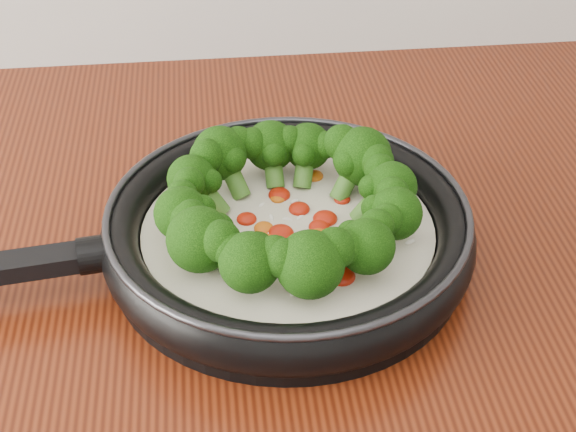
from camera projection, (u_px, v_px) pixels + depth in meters
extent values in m
cylinder|color=black|center=(288.00, 252.00, 0.82)|extent=(0.38, 0.38, 0.01)
torus|color=black|center=(288.00, 231.00, 0.80)|extent=(0.40, 0.40, 0.04)
torus|color=#2D2D33|center=(288.00, 210.00, 0.79)|extent=(0.38, 0.38, 0.01)
cylinder|color=black|center=(96.00, 254.00, 0.77)|extent=(0.04, 0.04, 0.03)
cylinder|color=silver|center=(288.00, 237.00, 0.81)|extent=(0.31, 0.31, 0.02)
ellipsoid|color=#B11908|center=(342.00, 199.00, 0.84)|extent=(0.02, 0.02, 0.01)
ellipsoid|color=#B11908|center=(216.00, 222.00, 0.81)|extent=(0.02, 0.02, 0.01)
ellipsoid|color=#CB590D|center=(264.00, 228.00, 0.80)|extent=(0.03, 0.03, 0.01)
ellipsoid|color=#B11908|center=(325.00, 219.00, 0.81)|extent=(0.03, 0.03, 0.01)
ellipsoid|color=#B11908|center=(220.00, 224.00, 0.80)|extent=(0.03, 0.03, 0.01)
ellipsoid|color=#CB590D|center=(319.00, 236.00, 0.79)|extent=(0.03, 0.03, 0.01)
ellipsoid|color=#B11908|center=(279.00, 245.00, 0.78)|extent=(0.02, 0.02, 0.01)
ellipsoid|color=#B11908|center=(341.00, 276.00, 0.74)|extent=(0.03, 0.03, 0.01)
ellipsoid|color=#CB590D|center=(251.00, 237.00, 0.79)|extent=(0.02, 0.02, 0.01)
ellipsoid|color=#B11908|center=(299.00, 209.00, 0.82)|extent=(0.03, 0.03, 0.01)
ellipsoid|color=#B11908|center=(220.00, 247.00, 0.78)|extent=(0.03, 0.03, 0.01)
ellipsoid|color=#CB590D|center=(278.00, 198.00, 0.84)|extent=(0.02, 0.02, 0.01)
ellipsoid|color=#B11908|center=(281.00, 233.00, 0.79)|extent=(0.04, 0.04, 0.01)
ellipsoid|color=#B11908|center=(279.00, 195.00, 0.84)|extent=(0.03, 0.03, 0.01)
ellipsoid|color=#CB590D|center=(314.00, 176.00, 0.87)|extent=(0.02, 0.02, 0.01)
ellipsoid|color=#B11908|center=(378.00, 217.00, 0.81)|extent=(0.03, 0.03, 0.01)
ellipsoid|color=#B11908|center=(247.00, 219.00, 0.81)|extent=(0.03, 0.03, 0.01)
ellipsoid|color=#CB590D|center=(262.00, 242.00, 0.78)|extent=(0.03, 0.03, 0.01)
ellipsoid|color=#B11908|center=(319.00, 227.00, 0.80)|extent=(0.03, 0.03, 0.01)
ellipsoid|color=#B11908|center=(189.00, 203.00, 0.83)|extent=(0.04, 0.04, 0.01)
ellipsoid|color=#CB590D|center=(339.00, 264.00, 0.76)|extent=(0.03, 0.03, 0.01)
ellipsoid|color=white|center=(209.00, 197.00, 0.84)|extent=(0.01, 0.01, 0.00)
ellipsoid|color=white|center=(288.00, 220.00, 0.81)|extent=(0.01, 0.01, 0.00)
ellipsoid|color=white|center=(316.00, 233.00, 0.79)|extent=(0.01, 0.01, 0.00)
ellipsoid|color=white|center=(294.00, 292.00, 0.73)|extent=(0.01, 0.01, 0.00)
ellipsoid|color=white|center=(275.00, 191.00, 0.85)|extent=(0.01, 0.01, 0.00)
ellipsoid|color=white|center=(182.00, 203.00, 0.84)|extent=(0.01, 0.01, 0.00)
ellipsoid|color=white|center=(370.00, 214.00, 0.82)|extent=(0.01, 0.01, 0.00)
ellipsoid|color=white|center=(224.00, 257.00, 0.77)|extent=(0.01, 0.01, 0.00)
ellipsoid|color=white|center=(288.00, 234.00, 0.79)|extent=(0.01, 0.01, 0.00)
ellipsoid|color=white|center=(271.00, 217.00, 0.81)|extent=(0.01, 0.01, 0.00)
ellipsoid|color=white|center=(229.00, 239.00, 0.79)|extent=(0.01, 0.01, 0.00)
ellipsoid|color=white|center=(295.00, 201.00, 0.83)|extent=(0.01, 0.01, 0.00)
ellipsoid|color=white|center=(228.00, 238.00, 0.79)|extent=(0.01, 0.01, 0.00)
ellipsoid|color=white|center=(262.00, 205.00, 0.83)|extent=(0.01, 0.01, 0.00)
ellipsoid|color=white|center=(410.00, 242.00, 0.78)|extent=(0.01, 0.01, 0.00)
ellipsoid|color=white|center=(194.00, 269.00, 0.75)|extent=(0.01, 0.01, 0.00)
ellipsoid|color=white|center=(300.00, 217.00, 0.82)|extent=(0.01, 0.01, 0.00)
ellipsoid|color=white|center=(361.00, 169.00, 0.88)|extent=(0.01, 0.01, 0.00)
ellipsoid|color=white|center=(348.00, 188.00, 0.86)|extent=(0.01, 0.01, 0.00)
ellipsoid|color=white|center=(269.00, 235.00, 0.79)|extent=(0.01, 0.01, 0.00)
ellipsoid|color=white|center=(349.00, 270.00, 0.75)|extent=(0.01, 0.01, 0.00)
ellipsoid|color=white|center=(350.00, 271.00, 0.75)|extent=(0.01, 0.01, 0.00)
cylinder|color=#4D842B|center=(369.00, 206.00, 0.80)|extent=(0.04, 0.02, 0.04)
sphere|color=black|center=(391.00, 187.00, 0.80)|extent=(0.06, 0.06, 0.05)
sphere|color=black|center=(380.00, 169.00, 0.80)|extent=(0.03, 0.03, 0.03)
sphere|color=black|center=(393.00, 193.00, 0.78)|extent=(0.03, 0.03, 0.03)
sphere|color=black|center=(371.00, 187.00, 0.79)|extent=(0.03, 0.03, 0.02)
cylinder|color=#4D842B|center=(347.00, 181.00, 0.84)|extent=(0.04, 0.04, 0.04)
sphere|color=black|center=(362.00, 156.00, 0.84)|extent=(0.07, 0.07, 0.06)
sphere|color=black|center=(342.00, 143.00, 0.84)|extent=(0.04, 0.04, 0.04)
sphere|color=black|center=(376.00, 161.00, 0.82)|extent=(0.04, 0.04, 0.03)
sphere|color=black|center=(349.00, 162.00, 0.82)|extent=(0.03, 0.03, 0.03)
cylinder|color=#4D842B|center=(304.00, 171.00, 0.86)|extent=(0.03, 0.04, 0.04)
sphere|color=black|center=(308.00, 146.00, 0.86)|extent=(0.05, 0.05, 0.05)
sphere|color=black|center=(289.00, 140.00, 0.85)|extent=(0.03, 0.03, 0.03)
sphere|color=black|center=(325.00, 145.00, 0.85)|extent=(0.03, 0.03, 0.03)
sphere|color=black|center=(304.00, 155.00, 0.84)|extent=(0.03, 0.03, 0.02)
cylinder|color=#4D842B|center=(274.00, 171.00, 0.86)|extent=(0.02, 0.04, 0.04)
sphere|color=black|center=(270.00, 146.00, 0.86)|extent=(0.06, 0.06, 0.05)
sphere|color=black|center=(252.00, 143.00, 0.85)|extent=(0.04, 0.04, 0.03)
sphere|color=black|center=(290.00, 140.00, 0.86)|extent=(0.03, 0.03, 0.03)
sphere|color=black|center=(274.00, 154.00, 0.84)|extent=(0.03, 0.03, 0.03)
cylinder|color=#4D842B|center=(234.00, 179.00, 0.84)|extent=(0.04, 0.04, 0.04)
sphere|color=black|center=(220.00, 153.00, 0.84)|extent=(0.06, 0.06, 0.05)
sphere|color=black|center=(207.00, 156.00, 0.82)|extent=(0.04, 0.04, 0.03)
sphere|color=black|center=(238.00, 142.00, 0.85)|extent=(0.04, 0.04, 0.03)
sphere|color=black|center=(232.00, 159.00, 0.83)|extent=(0.03, 0.03, 0.03)
cylinder|color=#4D842B|center=(211.00, 199.00, 0.81)|extent=(0.04, 0.03, 0.04)
sphere|color=black|center=(191.00, 179.00, 0.81)|extent=(0.05, 0.05, 0.05)
sphere|color=black|center=(189.00, 183.00, 0.79)|extent=(0.03, 0.03, 0.03)
sphere|color=black|center=(203.00, 165.00, 0.82)|extent=(0.03, 0.03, 0.03)
sphere|color=black|center=(210.00, 181.00, 0.80)|extent=(0.03, 0.03, 0.02)
cylinder|color=#4D842B|center=(205.00, 227.00, 0.78)|extent=(0.04, 0.02, 0.04)
sphere|color=black|center=(181.00, 214.00, 0.76)|extent=(0.06, 0.06, 0.05)
sphere|color=black|center=(191.00, 217.00, 0.74)|extent=(0.03, 0.03, 0.03)
sphere|color=black|center=(182.00, 195.00, 0.77)|extent=(0.03, 0.03, 0.03)
sphere|color=black|center=(202.00, 208.00, 0.76)|extent=(0.03, 0.03, 0.02)
cylinder|color=#4D842B|center=(220.00, 248.00, 0.75)|extent=(0.04, 0.04, 0.04)
sphere|color=black|center=(200.00, 240.00, 0.73)|extent=(0.07, 0.07, 0.06)
sphere|color=black|center=(220.00, 241.00, 0.72)|extent=(0.04, 0.04, 0.04)
sphere|color=black|center=(189.00, 220.00, 0.74)|extent=(0.04, 0.04, 0.03)
sphere|color=black|center=(218.00, 229.00, 0.74)|extent=(0.03, 0.03, 0.03)
cylinder|color=#4D842B|center=(259.00, 265.00, 0.73)|extent=(0.03, 0.04, 0.04)
sphere|color=black|center=(250.00, 262.00, 0.71)|extent=(0.06, 0.06, 0.05)
sphere|color=black|center=(275.00, 255.00, 0.70)|extent=(0.04, 0.04, 0.03)
sphere|color=black|center=(229.00, 248.00, 0.71)|extent=(0.03, 0.03, 0.03)
sphere|color=black|center=(258.00, 247.00, 0.72)|extent=(0.03, 0.03, 0.03)
cylinder|color=#4D842B|center=(305.00, 267.00, 0.73)|extent=(0.02, 0.04, 0.04)
sphere|color=black|center=(310.00, 264.00, 0.70)|extent=(0.07, 0.07, 0.06)
sphere|color=black|center=(334.00, 248.00, 0.70)|extent=(0.04, 0.04, 0.04)
sphere|color=black|center=(283.00, 258.00, 0.70)|extent=(0.04, 0.04, 0.03)
sphere|color=black|center=(305.00, 248.00, 0.72)|extent=(0.03, 0.03, 0.03)
cylinder|color=#4D842B|center=(348.00, 253.00, 0.75)|extent=(0.04, 0.04, 0.04)
sphere|color=black|center=(367.00, 246.00, 0.72)|extent=(0.06, 0.06, 0.05)
sphere|color=black|center=(377.00, 226.00, 0.73)|extent=(0.03, 0.03, 0.03)
sphere|color=black|center=(348.00, 247.00, 0.71)|extent=(0.03, 0.03, 0.03)
sphere|color=black|center=(351.00, 234.00, 0.73)|extent=(0.03, 0.03, 0.02)
cylinder|color=#4D842B|center=(371.00, 227.00, 0.78)|extent=(0.04, 0.03, 0.04)
sphere|color=black|center=(396.00, 213.00, 0.76)|extent=(0.05, 0.05, 0.05)
sphere|color=black|center=(393.00, 193.00, 0.77)|extent=(0.03, 0.03, 0.03)
sphere|color=black|center=(388.00, 218.00, 0.74)|extent=(0.03, 0.03, 0.03)
sphere|color=black|center=(374.00, 208.00, 0.76)|extent=(0.03, 0.03, 0.02)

